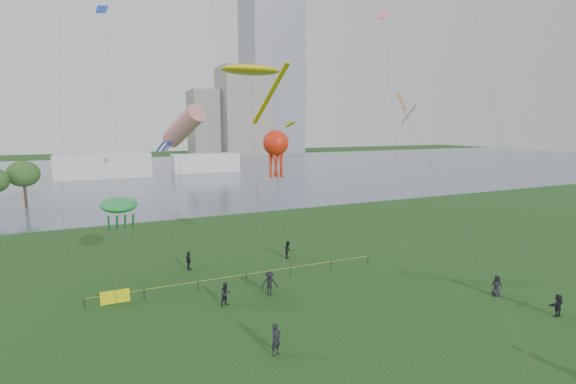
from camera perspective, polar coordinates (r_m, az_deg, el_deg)
name	(u,v)px	position (r m, az deg, el deg)	size (l,w,h in m)	color
ground_plane	(362,362)	(25.04, 10.11, -21.91)	(400.00, 400.00, 0.00)	#123410
lake	(153,173)	(118.94, -18.00, 2.46)	(400.00, 120.00, 0.08)	slate
tower	(271,21)	(205.43, -2.37, 22.35)	(24.00, 24.00, 120.00)	slate
building_mid	(243,111)	(188.94, -6.19, 10.90)	(20.00, 20.00, 38.00)	gray
building_low	(209,123)	(190.83, -10.79, 9.28)	(16.00, 18.00, 28.00)	gray
pavilion_left	(104,166)	(113.04, -23.85, 3.32)	(22.00, 8.00, 6.00)	silver
pavilion_right	(205,163)	(119.02, -11.23, 3.93)	(18.00, 7.00, 5.00)	silver
fence	(170,288)	(33.84, -15.84, -12.55)	(24.07, 0.07, 1.05)	black
spectator_a	(226,294)	(31.15, -8.50, -13.66)	(0.82, 0.64, 1.69)	black
spectator_b	(269,283)	(32.55, -2.55, -12.35)	(1.22, 0.70, 1.90)	black
spectator_c	(189,261)	(38.88, -13.43, -9.11)	(1.01, 0.42, 1.73)	black
spectator_d	(497,286)	(36.11, 26.64, -11.36)	(0.79, 0.52, 1.63)	black
spectator_e	(558,305)	(34.55, 32.97, -12.86)	(1.44, 0.46, 1.55)	black
spectator_f	(276,339)	(24.86, -1.65, -19.51)	(0.68, 0.45, 1.87)	black
spectator_g	(288,250)	(41.11, 0.02, -7.88)	(0.82, 0.64, 1.68)	black
kite_stingray	(251,71)	(36.39, -5.06, 16.18)	(5.13, 10.08, 17.83)	#3F3F42
kite_windsock	(183,127)	(37.15, -14.12, 8.67)	(4.18, 5.00, 14.61)	#3F3F42
kite_creature	(119,205)	(34.03, -22.12, -1.65)	(2.67, 5.11, 7.38)	#3F3F42
kite_octopus	(276,144)	(34.92, -1.68, 6.60)	(2.15, 4.09, 12.48)	#3F3F42
kite_delta	(407,111)	(32.62, 15.90, 10.57)	(2.67, 14.83, 15.29)	#3F3F42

